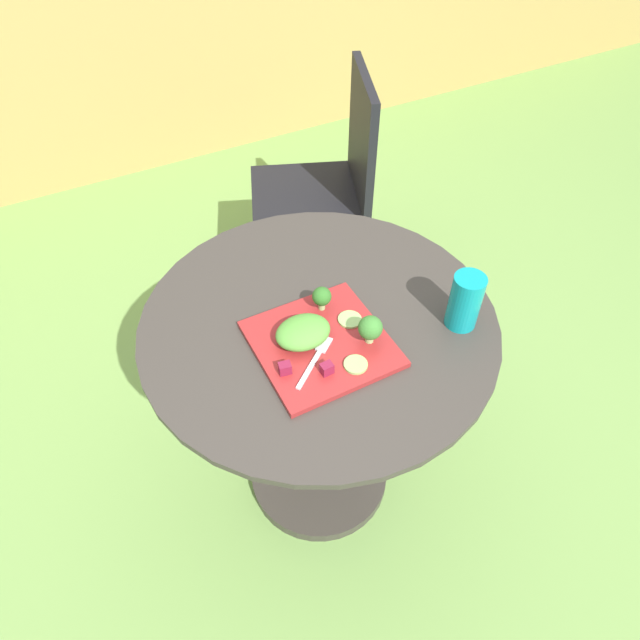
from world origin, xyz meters
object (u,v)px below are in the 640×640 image
patio_chair (331,175)px  drinking_glass (464,304)px  fork (317,357)px  salad_plate (321,344)px

patio_chair → drinking_glass: (-0.21, -1.00, 0.29)m
fork → drinking_glass: bearing=-8.2°
salad_plate → patio_chair: bearing=60.1°
drinking_glass → salad_plate: bearing=164.8°
patio_chair → salad_plate: patio_chair is taller
salad_plate → drinking_glass: (0.32, -0.09, 0.05)m
fork → salad_plate: bearing=49.8°
patio_chair → fork: patio_chair is taller
patio_chair → salad_plate: size_ratio=3.16×
patio_chair → salad_plate: (-0.53, -0.92, 0.24)m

